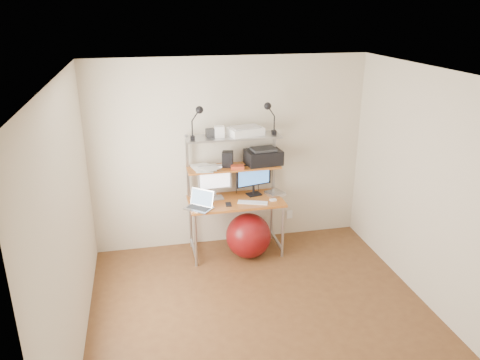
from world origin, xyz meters
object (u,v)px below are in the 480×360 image
object	(u,v)px
monitor_silver	(215,179)
exercise_ball	(248,236)
printer	(263,156)
monitor_black	(254,177)
laptop	(200,204)

from	to	relation	value
monitor_silver	exercise_ball	size ratio (longest dim) A/B	0.83
monitor_silver	exercise_ball	bearing A→B (deg)	-40.16
printer	exercise_ball	size ratio (longest dim) A/B	0.82
monitor_black	laptop	size ratio (longest dim) A/B	1.20
monitor_silver	monitor_black	distance (m)	0.51
monitor_silver	exercise_ball	distance (m)	0.85
laptop	printer	world-z (taller)	printer
monitor_silver	printer	distance (m)	0.69
printer	laptop	bearing A→B (deg)	-167.54
monitor_black	laptop	distance (m)	0.82
laptop	printer	distance (m)	1.03
printer	monitor_silver	bearing A→B (deg)	175.85
laptop	exercise_ball	bearing A→B (deg)	39.59
monitor_silver	laptop	world-z (taller)	monitor_silver
monitor_black	exercise_ball	bearing A→B (deg)	-128.27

